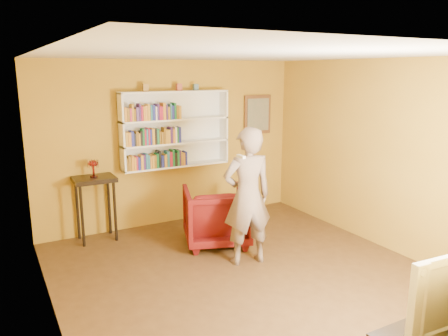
{
  "coord_description": "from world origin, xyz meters",
  "views": [
    {
      "loc": [
        -2.69,
        -4.19,
        2.52
      ],
      "look_at": [
        0.02,
        0.75,
        1.27
      ],
      "focal_mm": 35.0,
      "sensor_mm": 36.0,
      "label": 1
    }
  ],
  "objects": [
    {
      "name": "person",
      "position": [
        0.21,
        0.47,
        0.92
      ],
      "size": [
        0.73,
        0.54,
        1.83
      ],
      "primitive_type": "imported",
      "rotation": [
        0.0,
        0.0,
        2.98
      ],
      "color": "#736054",
      "rests_on": "ground"
    },
    {
      "name": "game_remote",
      "position": [
        -0.03,
        0.23,
        1.52
      ],
      "size": [
        0.04,
        0.15,
        0.04
      ],
      "primitive_type": "cube",
      "color": "white",
      "rests_on": "person"
    },
    {
      "name": "armchair",
      "position": [
        0.17,
        1.25,
        0.43
      ],
      "size": [
        1.17,
        1.19,
        0.86
      ],
      "primitive_type": "imported",
      "rotation": [
        0.0,
        0.0,
        2.81
      ],
      "color": "#470509",
      "rests_on": "ground"
    },
    {
      "name": "ornament_right",
      "position": [
        0.37,
        2.35,
        2.27
      ],
      "size": [
        0.07,
        0.07,
        0.1
      ],
      "primitive_type": "cube",
      "color": "slate",
      "rests_on": "bookshelf"
    },
    {
      "name": "books_row_upper",
      "position": [
        -0.4,
        2.3,
        1.89
      ],
      "size": [
        0.92,
        0.19,
        0.27
      ],
      "color": "orange",
      "rests_on": "bookshelf"
    },
    {
      "name": "ruby_lustre",
      "position": [
        -1.36,
        2.25,
        1.17
      ],
      "size": [
        0.16,
        0.16,
        0.26
      ],
      "color": "maroon",
      "rests_on": "console_table"
    },
    {
      "name": "books_row_lower",
      "position": [
        -0.34,
        2.3,
        1.13
      ],
      "size": [
        1.0,
        0.19,
        0.27
      ],
      "color": "brown",
      "rests_on": "bookshelf"
    },
    {
      "name": "bookshelf",
      "position": [
        0.0,
        2.41,
        1.59
      ],
      "size": [
        1.8,
        0.29,
        1.23
      ],
      "color": "white",
      "rests_on": "room_shell"
    },
    {
      "name": "framed_painting",
      "position": [
        1.65,
        2.46,
        1.75
      ],
      "size": [
        0.55,
        0.05,
        0.7
      ],
      "color": "#583419",
      "rests_on": "room_shell"
    },
    {
      "name": "ornament_centre",
      "position": [
        0.08,
        2.35,
        2.27
      ],
      "size": [
        0.08,
        0.08,
        0.11
      ],
      "primitive_type": "cube",
      "color": "#AB4B39",
      "rests_on": "bookshelf"
    },
    {
      "name": "books_row_middle",
      "position": [
        -0.42,
        2.3,
        1.51
      ],
      "size": [
        0.91,
        0.19,
        0.26
      ],
      "color": "#BF8A26",
      "rests_on": "bookshelf"
    },
    {
      "name": "room_shell",
      "position": [
        0.0,
        0.0,
        1.02
      ],
      "size": [
        5.3,
        5.8,
        2.88
      ],
      "color": "#432C15",
      "rests_on": "ground"
    },
    {
      "name": "ornament_left",
      "position": [
        -0.48,
        2.35,
        2.27
      ],
      "size": [
        0.09,
        0.09,
        0.12
      ],
      "primitive_type": "cube",
      "color": "olive",
      "rests_on": "bookshelf"
    },
    {
      "name": "console_table",
      "position": [
        -1.36,
        2.25,
        0.81
      ],
      "size": [
        0.6,
        0.46,
        0.98
      ],
      "color": "black",
      "rests_on": "ground"
    }
  ]
}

